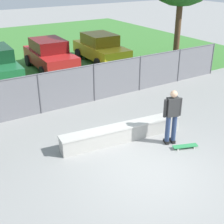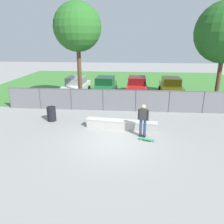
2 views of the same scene
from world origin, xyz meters
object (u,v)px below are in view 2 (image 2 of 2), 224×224
Objects in this scene: car_green at (105,86)px; car_red at (137,86)px; concrete_ledge at (121,125)px; skateboarder at (143,119)px; trash_bin at (52,114)px; skateboard at (147,139)px; tree_near_left at (77,27)px; car_white at (76,86)px; car_yellow at (171,87)px.

car_green is 3.02m from car_red.
car_red is (1.06, 8.76, 0.56)m from concrete_ledge.
skateboarder is 6.12m from trash_bin.
car_green is 4.52× the size of trash_bin.
tree_near_left is at bearing 126.61° from skateboard.
trash_bin is (-5.76, 1.97, -0.54)m from skateboarder.
car_white is (-5.88, 9.23, -0.17)m from skateboarder.
car_red is at bearing 90.82° from skateboarder.
concrete_ledge is 0.99× the size of car_red.
skateboard is (1.40, -1.48, -0.21)m from concrete_ledge.
car_yellow reaches higher than trash_bin.
tree_near_left is at bearing 127.64° from skateboarder.
car_yellow is (3.18, -0.13, 0.00)m from car_red.
concrete_ledge is 9.50m from car_white.
skateboarder is (1.20, -0.98, 0.73)m from concrete_ledge.
car_white is at bearing 109.80° from tree_near_left.
car_white reaches higher than trash_bin.
car_yellow is (6.18, 0.17, 0.00)m from car_green.
skateboarder is 2.22× the size of skateboard.
skateboard is at bearing -68.54° from skateboarder.
skateboarder reaches higher than car_yellow.
skateboarder is at bearing -18.91° from trash_bin.
skateboarder is 10.94m from car_white.
car_white is at bearing 119.57° from concrete_ledge.
car_green is (-3.35, 9.93, 0.77)m from skateboard.
skateboard is at bearing -22.57° from trash_bin.
trash_bin reaches higher than concrete_ledge.
tree_near_left is at bearing -70.20° from car_white.
car_red is at bearing 177.61° from car_yellow.
skateboard is 0.11× the size of tree_near_left.
concrete_ledge is 0.99× the size of car_white.
concrete_ledge is at bearing -116.15° from car_yellow.
skateboarder is 0.24× the size of tree_near_left.
car_red is (3.01, 0.30, 0.00)m from car_green.
concrete_ledge is 8.48m from tree_near_left.
skateboarder is at bearing -57.49° from car_white.
concrete_ledge is 4.68m from trash_bin.
car_green is at bearing 62.82° from tree_near_left.
car_white is 1.00× the size of car_yellow.
tree_near_left is 5.97m from car_white.
skateboarder is 1.08m from skateboard.
skateboarder reaches higher than skateboard.
tree_near_left reaches higher than car_yellow.
tree_near_left is at bearing -142.97° from car_red.
tree_near_left is at bearing -117.18° from car_green.
skateboard is 10.20m from tree_near_left.
trash_bin is at bearing -125.93° from car_red.
car_yellow is (3.04, 9.60, -0.17)m from skateboarder.
tree_near_left is 1.81× the size of car_red.
skateboarder is 0.43× the size of car_yellow.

